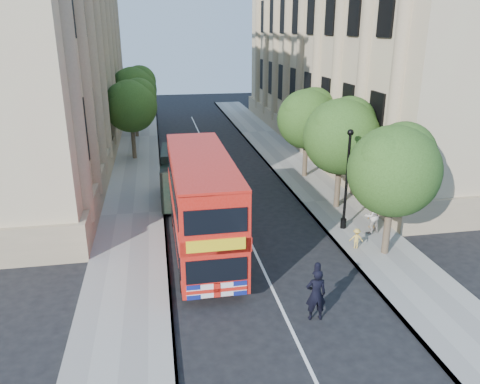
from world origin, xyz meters
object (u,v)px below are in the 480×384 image
box_van (181,178)px  police_constable (316,294)px  double_decker_bus (202,201)px  woman_pedestrian (372,216)px  lamp_post (346,184)px

box_van → police_constable: (3.90, -12.84, -0.52)m
double_decker_bus → woman_pedestrian: bearing=1.8°
police_constable → lamp_post: bearing=-114.2°
lamp_post → woman_pedestrian: (1.12, -0.79, -1.48)m
woman_pedestrian → box_van: bearing=-51.2°
double_decker_bus → box_van: size_ratio=1.76×
police_constable → woman_pedestrian: police_constable is taller
lamp_post → woman_pedestrian: size_ratio=2.84×
double_decker_bus → box_van: double_decker_bus is taller
double_decker_bus → police_constable: double_decker_bus is taller
box_van → woman_pedestrian: 11.09m
lamp_post → double_decker_bus: (-7.37, -1.09, -0.04)m
lamp_post → double_decker_bus: bearing=-171.6°
lamp_post → police_constable: bearing=-119.0°
box_van → woman_pedestrian: box_van is taller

